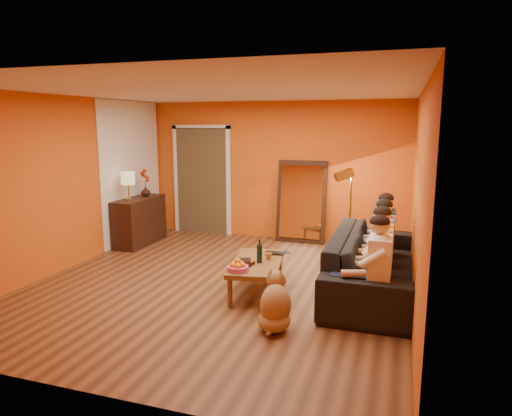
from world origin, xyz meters
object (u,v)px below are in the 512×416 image
(mirror_frame, at_px, (301,201))
(sofa, at_px, (372,262))
(floor_lamp, at_px, (350,216))
(person_far_right, at_px, (386,235))
(person_mid_left, at_px, (382,256))
(wine_bottle, at_px, (259,251))
(person_far_left, at_px, (379,270))
(sideboard, at_px, (140,221))
(table_lamp, at_px, (128,186))
(person_mid_right, at_px, (384,245))
(dog, at_px, (276,301))
(laptop, at_px, (277,254))
(tumbler, at_px, (268,256))
(vase, at_px, (146,191))
(coffee_table, at_px, (257,277))

(mirror_frame, distance_m, sofa, 2.70)
(floor_lamp, relative_size, person_far_right, 1.18)
(person_mid_left, bearing_deg, wine_bottle, -175.62)
(person_far_left, bearing_deg, mirror_frame, 115.91)
(floor_lamp, bearing_deg, wine_bottle, -138.74)
(sideboard, bearing_deg, table_lamp, -90.00)
(person_mid_right, bearing_deg, person_far_left, -90.00)
(sideboard, height_order, person_mid_left, person_mid_left)
(floor_lamp, distance_m, person_mid_right, 1.40)
(sideboard, xyz_separation_m, floor_lamp, (3.78, 0.20, 0.29))
(dog, relative_size, person_far_right, 0.52)
(sofa, height_order, laptop, sofa)
(person_mid_right, height_order, person_far_right, same)
(sofa, relative_size, tumbler, 28.15)
(table_lamp, bearing_deg, dog, -35.39)
(dog, relative_size, laptop, 1.84)
(table_lamp, xyz_separation_m, floor_lamp, (3.78, 0.50, -0.39))
(person_far_right, xyz_separation_m, tumbler, (-1.44, -1.05, -0.15))
(laptop, relative_size, vase, 1.90)
(sideboard, relative_size, table_lamp, 2.31)
(table_lamp, bearing_deg, floor_lamp, 7.50)
(tumbler, bearing_deg, dog, -69.76)
(mirror_frame, bearing_deg, table_lamp, -153.68)
(sofa, bearing_deg, person_far_right, -11.31)
(person_far_left, relative_size, tumbler, 12.91)
(sideboard, distance_m, vase, 0.57)
(table_lamp, bearing_deg, tumbler, -23.40)
(sofa, distance_m, person_mid_left, 0.52)
(person_mid_left, bearing_deg, floor_lamp, 107.86)
(sideboard, relative_size, laptop, 3.41)
(coffee_table, bearing_deg, person_far_right, 27.08)
(table_lamp, bearing_deg, wine_bottle, -26.69)
(laptop, bearing_deg, person_mid_left, -19.98)
(wine_bottle, bearing_deg, laptop, 72.00)
(person_mid_left, height_order, person_far_right, same)
(person_far_left, bearing_deg, sideboard, 153.57)
(coffee_table, relative_size, person_mid_left, 1.00)
(person_far_left, xyz_separation_m, vase, (-4.37, 2.42, 0.33))
(sideboard, height_order, floor_lamp, floor_lamp)
(person_far_left, bearing_deg, person_far_right, 90.00)
(sofa, bearing_deg, person_far_left, -172.59)
(mirror_frame, xyz_separation_m, person_far_right, (1.58, -1.60, -0.15))
(tumbler, bearing_deg, person_far_left, -22.75)
(vase, bearing_deg, person_far_right, -10.02)
(mirror_frame, distance_m, table_lamp, 3.13)
(person_far_right, distance_m, wine_bottle, 1.94)
(person_far_left, height_order, person_mid_right, same)
(floor_lamp, distance_m, person_far_left, 2.44)
(sideboard, relative_size, person_far_right, 0.97)
(sideboard, distance_m, coffee_table, 3.28)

